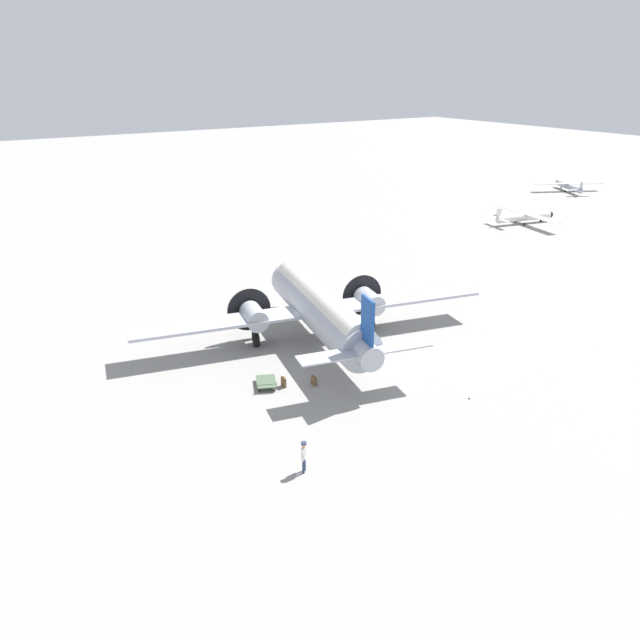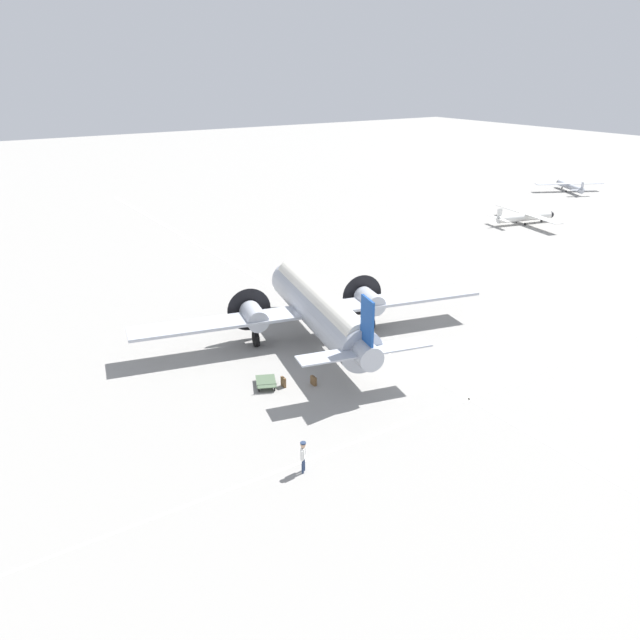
% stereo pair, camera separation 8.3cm
% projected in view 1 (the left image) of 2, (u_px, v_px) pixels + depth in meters
% --- Properties ---
extents(ground_plane, '(300.00, 300.00, 0.00)m').
position_uv_depth(ground_plane, '(320.00, 343.00, 43.67)').
color(ground_plane, gray).
extents(apron_line_eastwest, '(120.00, 0.16, 0.01)m').
position_uv_depth(apron_line_eastwest, '(354.00, 334.00, 45.18)').
color(apron_line_eastwest, silver).
rests_on(apron_line_eastwest, ground_plane).
extents(apron_line_northsouth, '(0.16, 120.00, 0.01)m').
position_uv_depth(apron_line_northsouth, '(431.00, 413.00, 34.86)').
color(apron_line_northsouth, silver).
rests_on(apron_line_northsouth, ground_plane).
extents(airliner_main, '(17.28, 25.36, 6.03)m').
position_uv_depth(airliner_main, '(318.00, 306.00, 43.08)').
color(airliner_main, '#ADB2BC').
rests_on(airliner_main, ground_plane).
extents(crew_foreground, '(0.41, 0.43, 1.65)m').
position_uv_depth(crew_foreground, '(304.00, 453.00, 29.47)').
color(crew_foreground, navy).
rests_on(crew_foreground, ground_plane).
extents(suitcase_near_door, '(0.49, 0.17, 0.60)m').
position_uv_depth(suitcase_near_door, '(314.00, 381.00, 37.87)').
color(suitcase_near_door, brown).
rests_on(suitcase_near_door, ground_plane).
extents(suitcase_upright_spare, '(0.46, 0.13, 0.66)m').
position_uv_depth(suitcase_upright_spare, '(284.00, 382.00, 37.65)').
color(suitcase_upright_spare, brown).
rests_on(suitcase_upright_spare, ground_plane).
extents(baggage_cart, '(2.08, 1.79, 0.56)m').
position_uv_depth(baggage_cart, '(266.00, 382.00, 37.74)').
color(baggage_cart, '#4C6047').
rests_on(baggage_cart, ground_plane).
extents(light_aircraft_distant, '(11.29, 8.54, 2.15)m').
position_uv_depth(light_aircraft_distant, '(525.00, 216.00, 76.42)').
color(light_aircraft_distant, white).
rests_on(light_aircraft_distant, ground_plane).
extents(light_aircraft_taxiing, '(7.86, 10.04, 2.05)m').
position_uv_depth(light_aircraft_taxiing, '(569.00, 186.00, 95.96)').
color(light_aircraft_taxiing, '#B7BCC6').
rests_on(light_aircraft_taxiing, ground_plane).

